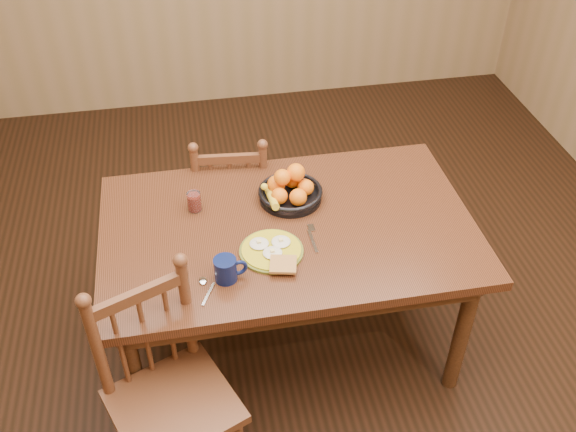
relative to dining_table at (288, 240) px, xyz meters
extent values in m
cube|color=black|center=(0.00, 0.00, -0.67)|extent=(4.50, 5.00, 0.01)
cube|color=black|center=(0.00, 0.00, 0.06)|extent=(1.60, 1.00, 0.04)
cube|color=black|center=(0.00, 0.42, -0.01)|extent=(1.40, 0.04, 0.10)
cube|color=black|center=(0.00, -0.42, -0.01)|extent=(1.40, 0.04, 0.10)
cube|color=black|center=(0.72, 0.00, -0.01)|extent=(0.04, 0.84, 0.10)
cube|color=black|center=(-0.72, 0.00, -0.01)|extent=(0.04, 0.84, 0.10)
cylinder|color=black|center=(-0.70, -0.40, -0.31)|extent=(0.07, 0.07, 0.70)
cylinder|color=black|center=(0.70, -0.40, -0.31)|extent=(0.07, 0.07, 0.70)
cylinder|color=black|center=(-0.70, 0.40, -0.31)|extent=(0.07, 0.07, 0.70)
cylinder|color=black|center=(0.70, 0.40, -0.31)|extent=(0.07, 0.07, 0.70)
cube|color=#492516|center=(-0.18, 0.64, -0.26)|extent=(0.43, 0.42, 0.04)
cylinder|color=#492516|center=(-0.01, 0.77, -0.47)|extent=(0.03, 0.03, 0.39)
cylinder|color=#492516|center=(-0.33, 0.81, -0.47)|extent=(0.03, 0.03, 0.39)
cylinder|color=#492516|center=(-0.04, 0.47, -0.47)|extent=(0.03, 0.03, 0.39)
cylinder|color=#492516|center=(-0.36, 0.50, -0.47)|extent=(0.03, 0.03, 0.39)
cylinder|color=#492516|center=(-0.04, 0.45, -0.02)|extent=(0.04, 0.04, 0.47)
cylinder|color=#492516|center=(-0.36, 0.48, -0.02)|extent=(0.04, 0.04, 0.47)
cylinder|color=#492516|center=(-0.20, 0.47, -0.07)|extent=(0.02, 0.02, 0.36)
cube|color=#492516|center=(-0.20, 0.47, 0.14)|extent=(0.33, 0.06, 0.05)
cube|color=#492516|center=(-0.55, -0.61, -0.22)|extent=(0.56, 0.55, 0.04)
cylinder|color=#492516|center=(-0.78, -0.52, -0.45)|extent=(0.04, 0.04, 0.42)
cylinder|color=#492516|center=(-0.45, -0.38, -0.45)|extent=(0.04, 0.04, 0.42)
cylinder|color=#492516|center=(-0.79, -0.50, 0.04)|extent=(0.04, 0.04, 0.51)
cylinder|color=#492516|center=(-0.46, -0.36, 0.04)|extent=(0.04, 0.04, 0.51)
cylinder|color=#492516|center=(-0.62, -0.43, -0.01)|extent=(0.02, 0.02, 0.40)
cube|color=#492516|center=(-0.62, -0.43, 0.21)|extent=(0.34, 0.16, 0.05)
cylinder|color=#59601E|center=(-0.10, -0.16, 0.09)|extent=(0.26, 0.26, 0.01)
cylinder|color=gold|center=(-0.10, -0.16, 0.10)|extent=(0.24, 0.24, 0.01)
ellipsoid|color=silver|center=(-0.14, -0.12, 0.11)|extent=(0.08, 0.08, 0.01)
cube|color=#F2E08C|center=(-0.14, -0.12, 0.12)|extent=(0.02, 0.02, 0.01)
ellipsoid|color=silver|center=(-0.05, -0.13, 0.11)|extent=(0.08, 0.08, 0.01)
cube|color=#F2E08C|center=(-0.05, -0.13, 0.12)|extent=(0.02, 0.02, 0.01)
ellipsoid|color=silver|center=(-0.10, -0.19, 0.11)|extent=(0.08, 0.08, 0.01)
cube|color=#F2E08C|center=(-0.10, -0.19, 0.12)|extent=(0.02, 0.02, 0.01)
cube|color=brown|center=(-0.07, -0.26, 0.11)|extent=(0.12, 0.12, 0.01)
cube|color=silver|center=(0.08, -0.13, 0.09)|extent=(0.02, 0.15, 0.00)
cube|color=silver|center=(0.09, -0.04, 0.09)|extent=(0.03, 0.05, 0.00)
cube|color=silver|center=(-0.37, -0.35, 0.09)|extent=(0.06, 0.11, 0.00)
ellipsoid|color=silver|center=(-0.39, -0.27, 0.09)|extent=(0.03, 0.04, 0.01)
cylinder|color=#0B143D|center=(-0.30, -0.27, 0.13)|extent=(0.09, 0.09, 0.10)
torus|color=#0B143D|center=(-0.24, -0.27, 0.13)|extent=(0.07, 0.03, 0.07)
cylinder|color=black|center=(-0.30, -0.27, 0.18)|extent=(0.08, 0.08, 0.00)
cylinder|color=silver|center=(-0.39, 0.18, 0.13)|extent=(0.06, 0.06, 0.09)
cylinder|color=maroon|center=(-0.39, 0.18, 0.12)|extent=(0.05, 0.05, 0.07)
cylinder|color=black|center=(0.04, 0.18, 0.09)|extent=(0.28, 0.28, 0.02)
torus|color=black|center=(0.04, 0.18, 0.13)|extent=(0.29, 0.29, 0.02)
cylinder|color=black|center=(0.04, 0.18, 0.09)|extent=(0.10, 0.10, 0.01)
sphere|color=orange|center=(0.11, 0.18, 0.14)|extent=(0.07, 0.07, 0.07)
sphere|color=orange|center=(0.07, 0.24, 0.14)|extent=(0.08, 0.08, 0.08)
sphere|color=orange|center=(-0.01, 0.22, 0.15)|extent=(0.08, 0.08, 0.08)
sphere|color=orange|center=(-0.01, 0.13, 0.14)|extent=(0.07, 0.07, 0.07)
sphere|color=orange|center=(0.07, 0.11, 0.14)|extent=(0.08, 0.08, 0.08)
sphere|color=orange|center=(0.07, 0.21, 0.21)|extent=(0.08, 0.08, 0.08)
sphere|color=orange|center=(0.01, 0.19, 0.20)|extent=(0.07, 0.07, 0.07)
cylinder|color=yellow|center=(-0.05, 0.14, 0.13)|extent=(0.10, 0.17, 0.07)
camera|label=1|loc=(-0.38, -2.06, 1.87)|focal=40.00mm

